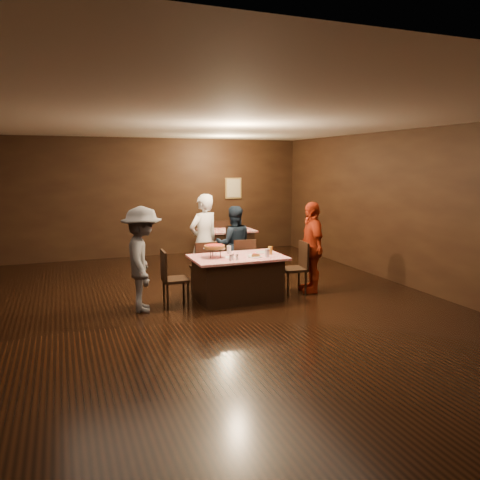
{
  "coord_description": "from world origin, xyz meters",
  "views": [
    {
      "loc": [
        -2.19,
        -6.98,
        2.35
      ],
      "look_at": [
        0.77,
        0.74,
        1.0
      ],
      "focal_mm": 35.0,
      "sensor_mm": 36.0,
      "label": 1
    }
  ],
  "objects_px": {
    "diner_red_shirt": "(312,247)",
    "glass_back": "(229,250)",
    "chair_end_left": "(176,278)",
    "chair_back_near": "(237,246)",
    "chair_far_left": "(203,266)",
    "plate_empty": "(263,252)",
    "chair_end_right": "(294,268)",
    "chair_far_right": "(243,263)",
    "diner_navy_hoodie": "(234,244)",
    "back_table": "(227,245)",
    "pizza_stand": "(215,247)",
    "diner_grey_knit": "(143,259)",
    "diner_white_jacket": "(204,240)",
    "glass_amber": "(270,250)",
    "chair_back_far": "(219,238)",
    "glass_front_right": "(267,253)",
    "main_table": "(237,278)"
  },
  "relations": [
    {
      "from": "diner_red_shirt",
      "to": "glass_back",
      "type": "bearing_deg",
      "value": -88.68
    },
    {
      "from": "chair_end_left",
      "to": "chair_back_near",
      "type": "distance_m",
      "value": 3.2
    },
    {
      "from": "chair_far_left",
      "to": "chair_back_near",
      "type": "distance_m",
      "value": 2.18
    },
    {
      "from": "chair_end_left",
      "to": "diner_red_shirt",
      "type": "height_order",
      "value": "diner_red_shirt"
    },
    {
      "from": "plate_empty",
      "to": "glass_back",
      "type": "relative_size",
      "value": 1.79
    },
    {
      "from": "chair_end_right",
      "to": "diner_red_shirt",
      "type": "distance_m",
      "value": 0.51
    },
    {
      "from": "chair_far_right",
      "to": "diner_navy_hoodie",
      "type": "distance_m",
      "value": 0.55
    },
    {
      "from": "back_table",
      "to": "pizza_stand",
      "type": "height_order",
      "value": "pizza_stand"
    },
    {
      "from": "glass_back",
      "to": "chair_far_left",
      "type": "bearing_deg",
      "value": 127.87
    },
    {
      "from": "diner_grey_knit",
      "to": "pizza_stand",
      "type": "distance_m",
      "value": 1.25
    },
    {
      "from": "diner_navy_hoodie",
      "to": "diner_grey_knit",
      "type": "relative_size",
      "value": 0.9
    },
    {
      "from": "chair_far_right",
      "to": "diner_grey_knit",
      "type": "distance_m",
      "value": 2.22
    },
    {
      "from": "diner_grey_knit",
      "to": "glass_back",
      "type": "xyz_separation_m",
      "value": [
        1.59,
        0.35,
        -0.01
      ]
    },
    {
      "from": "diner_white_jacket",
      "to": "diner_grey_knit",
      "type": "xyz_separation_m",
      "value": [
        -1.37,
        -1.18,
        -0.05
      ]
    },
    {
      "from": "diner_navy_hoodie",
      "to": "glass_amber",
      "type": "relative_size",
      "value": 10.92
    },
    {
      "from": "back_table",
      "to": "chair_back_near",
      "type": "xyz_separation_m",
      "value": [
        0.0,
        -0.7,
        0.09
      ]
    },
    {
      "from": "chair_far_right",
      "to": "chair_back_far",
      "type": "height_order",
      "value": "same"
    },
    {
      "from": "glass_front_right",
      "to": "pizza_stand",
      "type": "bearing_deg",
      "value": 160.56
    },
    {
      "from": "chair_far_left",
      "to": "chair_back_far",
      "type": "bearing_deg",
      "value": -115.58
    },
    {
      "from": "chair_end_right",
      "to": "glass_amber",
      "type": "relative_size",
      "value": 6.79
    },
    {
      "from": "chair_back_near",
      "to": "diner_navy_hoodie",
      "type": "bearing_deg",
      "value": -108.51
    },
    {
      "from": "chair_end_left",
      "to": "pizza_stand",
      "type": "distance_m",
      "value": 0.85
    },
    {
      "from": "chair_far_left",
      "to": "diner_white_jacket",
      "type": "height_order",
      "value": "diner_white_jacket"
    },
    {
      "from": "main_table",
      "to": "diner_white_jacket",
      "type": "xyz_separation_m",
      "value": [
        -0.27,
        1.13,
        0.51
      ]
    },
    {
      "from": "glass_back",
      "to": "glass_front_right",
      "type": "bearing_deg",
      "value": -47.73
    },
    {
      "from": "diner_grey_knit",
      "to": "glass_amber",
      "type": "bearing_deg",
      "value": -81.58
    },
    {
      "from": "diner_white_jacket",
      "to": "glass_amber",
      "type": "xyz_separation_m",
      "value": [
        0.87,
        -1.18,
        -0.05
      ]
    },
    {
      "from": "back_table",
      "to": "chair_far_left",
      "type": "xyz_separation_m",
      "value": [
        -1.32,
        -2.43,
        0.09
      ]
    },
    {
      "from": "chair_back_near",
      "to": "plate_empty",
      "type": "bearing_deg",
      "value": -94.32
    },
    {
      "from": "pizza_stand",
      "to": "glass_front_right",
      "type": "bearing_deg",
      "value": -19.44
    },
    {
      "from": "chair_end_right",
      "to": "glass_back",
      "type": "distance_m",
      "value": 1.24
    },
    {
      "from": "chair_back_near",
      "to": "diner_navy_hoodie",
      "type": "xyz_separation_m",
      "value": [
        -0.54,
        -1.26,
        0.29
      ]
    },
    {
      "from": "pizza_stand",
      "to": "plate_empty",
      "type": "distance_m",
      "value": 0.97
    },
    {
      "from": "back_table",
      "to": "chair_back_near",
      "type": "distance_m",
      "value": 0.71
    },
    {
      "from": "chair_far_left",
      "to": "main_table",
      "type": "bearing_deg",
      "value": 116.04
    },
    {
      "from": "main_table",
      "to": "chair_far_left",
      "type": "bearing_deg",
      "value": 118.07
    },
    {
      "from": "chair_end_right",
      "to": "plate_empty",
      "type": "relative_size",
      "value": 3.8
    },
    {
      "from": "chair_far_right",
      "to": "pizza_stand",
      "type": "xyz_separation_m",
      "value": [
        -0.8,
        -0.7,
        0.48
      ]
    },
    {
      "from": "chair_far_left",
      "to": "diner_navy_hoodie",
      "type": "height_order",
      "value": "diner_navy_hoodie"
    },
    {
      "from": "back_table",
      "to": "glass_amber",
      "type": "relative_size",
      "value": 9.29
    },
    {
      "from": "diner_white_jacket",
      "to": "diner_navy_hoodie",
      "type": "bearing_deg",
      "value": 165.25
    },
    {
      "from": "chair_far_right",
      "to": "glass_front_right",
      "type": "height_order",
      "value": "chair_far_right"
    },
    {
      "from": "diner_grey_knit",
      "to": "glass_front_right",
      "type": "bearing_deg",
      "value": -87.06
    },
    {
      "from": "chair_far_right",
      "to": "diner_white_jacket",
      "type": "bearing_deg",
      "value": -18.02
    },
    {
      "from": "diner_navy_hoodie",
      "to": "diner_white_jacket",
      "type": "bearing_deg",
      "value": 19.67
    },
    {
      "from": "chair_back_far",
      "to": "main_table",
      "type": "bearing_deg",
      "value": 85.02
    },
    {
      "from": "diner_grey_knit",
      "to": "chair_far_left",
      "type": "bearing_deg",
      "value": -48.72
    },
    {
      "from": "chair_back_near",
      "to": "pizza_stand",
      "type": "xyz_separation_m",
      "value": [
        -1.32,
        -2.43,
        0.48
      ]
    },
    {
      "from": "main_table",
      "to": "diner_grey_knit",
      "type": "height_order",
      "value": "diner_grey_knit"
    },
    {
      "from": "chair_far_right",
      "to": "glass_back",
      "type": "distance_m",
      "value": 0.73
    }
  ]
}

